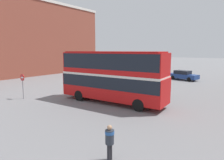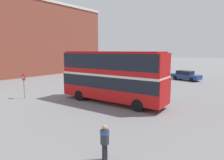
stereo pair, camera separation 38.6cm
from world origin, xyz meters
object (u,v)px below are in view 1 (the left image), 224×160
(double_decker_bus, at_px, (112,74))
(no_entry_sign, at_px, (23,82))
(parked_car_kerb_far, at_px, (108,76))
(pedestrian_foreground, at_px, (110,139))
(parked_car_kerb_near, at_px, (183,75))

(double_decker_bus, xyz_separation_m, no_entry_sign, (-8.04, -3.88, -0.99))
(parked_car_kerb_far, bearing_deg, double_decker_bus, 122.66)
(double_decker_bus, relative_size, pedestrian_foreground, 6.17)
(double_decker_bus, relative_size, parked_car_kerb_near, 2.08)
(double_decker_bus, bearing_deg, parked_car_kerb_near, 83.84)
(pedestrian_foreground, xyz_separation_m, no_entry_sign, (-13.62, 4.16, 0.68))
(parked_car_kerb_far, bearing_deg, pedestrian_foreground, 121.24)
(parked_car_kerb_far, bearing_deg, parked_car_kerb_near, -145.78)
(double_decker_bus, height_order, no_entry_sign, double_decker_bus)
(pedestrian_foreground, bearing_deg, no_entry_sign, -34.51)
(parked_car_kerb_far, height_order, no_entry_sign, no_entry_sign)
(parked_car_kerb_near, bearing_deg, parked_car_kerb_far, -126.13)
(pedestrian_foreground, height_order, parked_car_kerb_far, pedestrian_foreground)
(parked_car_kerb_near, bearing_deg, no_entry_sign, -98.57)
(double_decker_bus, height_order, parked_car_kerb_near, double_decker_bus)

